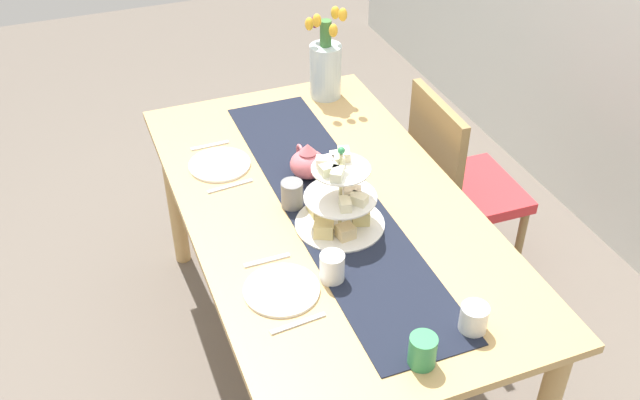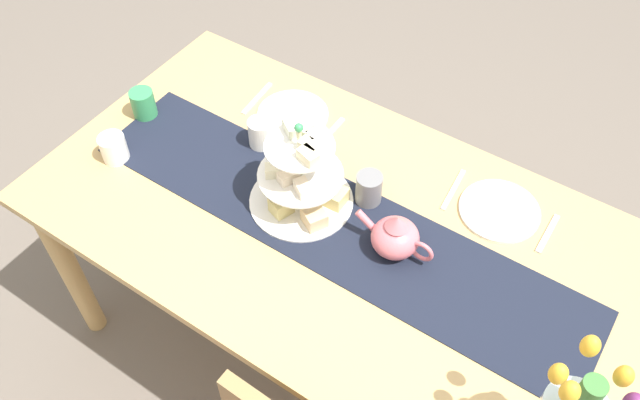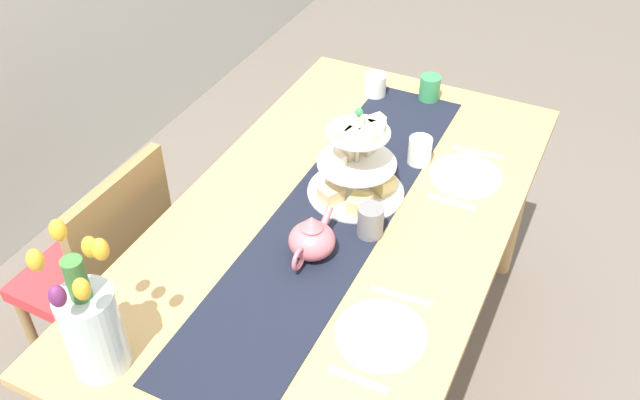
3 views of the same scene
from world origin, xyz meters
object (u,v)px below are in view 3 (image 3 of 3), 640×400
object	(u,v)px
fork_left	(358,380)
mug_orange	(430,88)
teapot	(312,239)
knife_right	(478,152)
chair_left	(107,268)
tulip_vase	(91,323)
fork_right	(452,202)
knife_left	(402,296)
mug_grey	(370,221)
dinner_plate_left	(381,335)
cream_jug	(375,85)
dining_table	(339,241)
mug_white_text	(420,151)
tiered_cake_stand	(357,169)
dinner_plate_right	(465,175)

from	to	relation	value
fork_left	mug_orange	distance (m)	1.29
teapot	knife_right	size ratio (longest dim) A/B	1.40
chair_left	tulip_vase	distance (m)	0.74
chair_left	fork_right	size ratio (longest dim) A/B	6.07
teapot	fork_right	xyz separation A→B (m)	(0.39, -0.28, -0.06)
tulip_vase	knife_left	bearing A→B (deg)	-48.12
knife_left	knife_right	size ratio (longest dim) A/B	1.00
fork_left	knife_left	xyz separation A→B (m)	(0.29, 0.00, 0.00)
knife_right	mug_grey	size ratio (longest dim) A/B	1.79
dinner_plate_left	knife_right	xyz separation A→B (m)	(0.86, 0.00, -0.00)
teapot	knife_right	bearing A→B (deg)	-22.57
fork_left	mug_grey	xyz separation A→B (m)	(0.48, 0.17, 0.05)
cream_jug	mug_grey	xyz separation A→B (m)	(-0.73, -0.28, 0.01)
dining_table	tulip_vase	distance (m)	0.83
teapot	knife_right	distance (m)	0.74
dining_table	mug_orange	bearing A→B (deg)	-1.73
chair_left	dinner_plate_left	xyz separation A→B (m)	(-0.08, -0.99, 0.28)
teapot	chair_left	bearing A→B (deg)	98.15
fork_right	dinner_plate_left	bearing A→B (deg)	180.00
dining_table	tulip_vase	world-z (taller)	tulip_vase
cream_jug	mug_white_text	distance (m)	0.44
mug_orange	dinner_plate_left	bearing A→B (deg)	-166.89
tulip_vase	fork_left	bearing A→B (deg)	-68.90
mug_grey	mug_orange	distance (m)	0.79
chair_left	tiered_cake_stand	size ratio (longest dim) A/B	2.99
tulip_vase	fork_left	world-z (taller)	tulip_vase
dining_table	cream_jug	size ratio (longest dim) A/B	20.59
chair_left	cream_jug	bearing A→B (deg)	-28.87
tiered_cake_stand	teapot	xyz separation A→B (m)	(-0.30, 0.00, -0.04)
fork_right	chair_left	bearing A→B (deg)	116.42
tulip_vase	dinner_plate_right	size ratio (longest dim) A/B	1.74
fork_left	mug_grey	distance (m)	0.51
chair_left	mug_white_text	distance (m)	1.10
chair_left	fork_left	xyz separation A→B (m)	(-0.23, -0.99, 0.27)
mug_white_text	knife_right	bearing A→B (deg)	-48.96
knife_left	mug_grey	bearing A→B (deg)	42.03
dining_table	dinner_plate_left	world-z (taller)	dinner_plate_left
knife_left	knife_right	world-z (taller)	same
knife_left	mug_white_text	world-z (taller)	mug_white_text
dinner_plate_right	mug_white_text	xyz separation A→B (m)	(0.01, 0.16, 0.04)
mug_orange	tulip_vase	bearing A→B (deg)	168.28
chair_left	mug_white_text	bearing A→B (deg)	-52.25
cream_jug	fork_left	world-z (taller)	cream_jug
dinner_plate_left	mug_orange	xyz separation A→B (m)	(1.12, 0.26, 0.04)
teapot	mug_orange	world-z (taller)	teapot
knife_right	mug_grey	distance (m)	0.56
mug_grey	fork_right	bearing A→B (deg)	-35.28
mug_grey	teapot	bearing A→B (deg)	143.09
mug_white_text	mug_orange	distance (m)	0.40
dining_table	chair_left	bearing A→B (deg)	112.14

